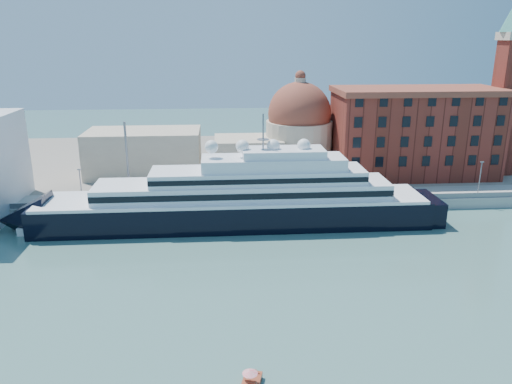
{
  "coord_description": "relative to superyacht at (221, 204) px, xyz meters",
  "views": [
    {
      "loc": [
        0.31,
        -75.35,
        38.11
      ],
      "look_at": [
        7.27,
        18.0,
        8.7
      ],
      "focal_mm": 35.0,
      "sensor_mm": 36.0,
      "label": 1
    }
  ],
  "objects": [
    {
      "name": "ground",
      "position": [
        -0.34,
        -23.0,
        -4.72
      ],
      "size": [
        400.0,
        400.0,
        0.0
      ],
      "primitive_type": "plane",
      "color": "#3C6965",
      "rests_on": "ground"
    },
    {
      "name": "superyacht",
      "position": [
        0.0,
        0.0,
        0.0
      ],
      "size": [
        91.49,
        12.68,
        27.34
      ],
      "color": "black",
      "rests_on": "ground"
    },
    {
      "name": "quay_fence",
      "position": [
        -0.34,
        6.5,
        -1.62
      ],
      "size": [
        180.0,
        0.1,
        1.2
      ],
      "primitive_type": "cube",
      "color": "slate",
      "rests_on": "quay"
    },
    {
      "name": "warehouse",
      "position": [
        51.66,
        29.0,
        9.07
      ],
      "size": [
        43.0,
        19.0,
        23.25
      ],
      "color": "maroon",
      "rests_on": "land"
    },
    {
      "name": "service_barge",
      "position": [
        -33.32,
        -1.61,
        -3.84
      ],
      "size": [
        13.96,
        5.62,
        3.07
      ],
      "rotation": [
        0.0,
        0.0,
        -0.08
      ],
      "color": "white",
      "rests_on": "ground"
    },
    {
      "name": "lamp_posts",
      "position": [
        -13.01,
        9.27,
        5.12
      ],
      "size": [
        120.8,
        2.4,
        18.0
      ],
      "color": "slate",
      "rests_on": "quay"
    },
    {
      "name": "quay",
      "position": [
        -0.34,
        11.0,
        -3.47
      ],
      "size": [
        180.0,
        10.0,
        2.5
      ],
      "primitive_type": "cube",
      "color": "gray",
      "rests_on": "ground"
    },
    {
      "name": "church",
      "position": [
        6.04,
        34.72,
        6.19
      ],
      "size": [
        66.0,
        18.0,
        25.5
      ],
      "color": "beige",
      "rests_on": "land"
    },
    {
      "name": "land",
      "position": [
        -0.34,
        52.0,
        -3.72
      ],
      "size": [
        260.0,
        72.0,
        2.0
      ],
      "primitive_type": "cube",
      "color": "slate",
      "rests_on": "ground"
    },
    {
      "name": "campanile",
      "position": [
        75.66,
        29.0,
        24.04
      ],
      "size": [
        8.4,
        8.4,
        47.0
      ],
      "color": "maroon",
      "rests_on": "land"
    }
  ]
}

